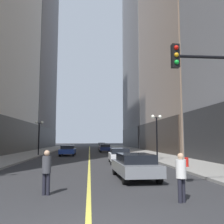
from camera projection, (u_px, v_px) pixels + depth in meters
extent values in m
plane|color=#2D2D30|center=(89.00, 153.00, 39.62)|extent=(200.00, 200.00, 0.00)
cube|color=gray|center=(37.00, 152.00, 38.90)|extent=(4.50, 78.00, 0.15)
cube|color=gray|center=(140.00, 152.00, 40.36)|extent=(4.50, 78.00, 0.15)
cube|color=#E5D64C|center=(89.00, 153.00, 39.62)|extent=(0.16, 70.00, 0.01)
cube|color=#403C35|center=(21.00, 137.00, 38.47)|extent=(0.50, 22.80, 5.00)
cube|color=#2C2C2E|center=(48.00, 138.00, 63.71)|extent=(0.50, 24.70, 5.00)
cube|color=#332A23|center=(155.00, 137.00, 40.34)|extent=(0.50, 22.80, 5.00)
cube|color=gray|center=(151.00, 45.00, 68.97)|extent=(12.60, 26.00, 56.53)
cube|color=#2C2C2E|center=(130.00, 138.00, 65.58)|extent=(0.50, 24.70, 5.00)
cube|color=slate|center=(134.00, 167.00, 13.23)|extent=(2.08, 4.68, 0.55)
cube|color=black|center=(135.00, 159.00, 13.06)|extent=(1.77, 2.65, 0.50)
cylinder|color=black|center=(115.00, 169.00, 14.68)|extent=(0.25, 0.65, 0.64)
cylinder|color=black|center=(142.00, 169.00, 14.89)|extent=(0.25, 0.65, 0.64)
cylinder|color=black|center=(125.00, 177.00, 11.51)|extent=(0.25, 0.65, 0.64)
cylinder|color=black|center=(159.00, 177.00, 11.72)|extent=(0.25, 0.65, 0.64)
cube|color=silver|center=(119.00, 156.00, 21.83)|extent=(1.84, 4.40, 0.55)
cube|color=black|center=(119.00, 151.00, 21.67)|extent=(1.57, 2.48, 0.50)
cylinder|color=black|center=(110.00, 158.00, 23.27)|extent=(0.24, 0.65, 0.64)
cylinder|color=black|center=(126.00, 158.00, 23.36)|extent=(0.24, 0.65, 0.64)
cylinder|color=black|center=(112.00, 161.00, 20.25)|extent=(0.24, 0.65, 0.64)
cylinder|color=black|center=(130.00, 161.00, 20.33)|extent=(0.24, 0.65, 0.64)
cube|color=navy|center=(68.00, 151.00, 31.98)|extent=(1.90, 4.20, 0.55)
cube|color=black|center=(68.00, 147.00, 32.23)|extent=(1.67, 2.35, 0.50)
cylinder|color=black|center=(73.00, 154.00, 30.56)|extent=(0.22, 0.64, 0.64)
cylinder|color=black|center=(60.00, 154.00, 30.42)|extent=(0.22, 0.64, 0.64)
cylinder|color=black|center=(75.00, 153.00, 33.47)|extent=(0.22, 0.64, 0.64)
cylinder|color=black|center=(62.00, 153.00, 33.33)|extent=(0.22, 0.64, 0.64)
cube|color=#141E4C|center=(105.00, 149.00, 40.91)|extent=(1.86, 4.08, 0.55)
cube|color=black|center=(105.00, 146.00, 40.76)|extent=(1.60, 2.30, 0.50)
cylinder|color=black|center=(100.00, 150.00, 42.18)|extent=(0.24, 0.65, 0.64)
cylinder|color=black|center=(108.00, 150.00, 42.36)|extent=(0.24, 0.65, 0.64)
cylinder|color=black|center=(101.00, 151.00, 39.39)|extent=(0.24, 0.65, 0.64)
cylinder|color=black|center=(110.00, 151.00, 39.57)|extent=(0.24, 0.65, 0.64)
cube|color=maroon|center=(103.00, 147.00, 49.32)|extent=(1.76, 4.69, 0.55)
cube|color=black|center=(103.00, 145.00, 49.14)|extent=(1.54, 2.63, 0.50)
cylinder|color=black|center=(99.00, 148.00, 50.84)|extent=(0.22, 0.64, 0.64)
cylinder|color=black|center=(106.00, 148.00, 50.98)|extent=(0.22, 0.64, 0.64)
cylinder|color=black|center=(99.00, 149.00, 47.60)|extent=(0.22, 0.64, 0.64)
cylinder|color=black|center=(107.00, 149.00, 47.73)|extent=(0.22, 0.64, 0.64)
cube|color=#196038|center=(102.00, 146.00, 59.59)|extent=(1.94, 4.16, 0.55)
cube|color=black|center=(102.00, 144.00, 59.44)|extent=(1.65, 2.35, 0.50)
cylinder|color=black|center=(98.00, 147.00, 60.94)|extent=(0.25, 0.65, 0.64)
cylinder|color=black|center=(105.00, 147.00, 61.02)|extent=(0.25, 0.65, 0.64)
cylinder|color=black|center=(98.00, 147.00, 58.10)|extent=(0.25, 0.65, 0.64)
cylinder|color=black|center=(105.00, 147.00, 58.17)|extent=(0.25, 0.65, 0.64)
cylinder|color=black|center=(48.00, 184.00, 9.30)|extent=(0.14, 0.14, 0.81)
cylinder|color=black|center=(44.00, 184.00, 9.34)|extent=(0.14, 0.14, 0.81)
cylinder|color=#3F3F44|center=(47.00, 165.00, 9.40)|extent=(0.42, 0.42, 0.64)
sphere|color=tan|center=(47.00, 153.00, 9.45)|extent=(0.22, 0.22, 0.22)
cylinder|color=black|center=(180.00, 191.00, 8.20)|extent=(0.14, 0.14, 0.78)
cylinder|color=black|center=(183.00, 190.00, 8.28)|extent=(0.14, 0.14, 0.78)
cylinder|color=silver|center=(181.00, 169.00, 8.32)|extent=(0.46, 0.46, 0.62)
sphere|color=tan|center=(181.00, 156.00, 8.36)|extent=(0.21, 0.21, 0.21)
cylinder|color=black|center=(216.00, 57.00, 9.53)|extent=(3.20, 0.12, 0.12)
cube|color=black|center=(175.00, 56.00, 9.38)|extent=(0.28, 0.24, 0.90)
sphere|color=red|center=(176.00, 48.00, 9.28)|extent=(0.17, 0.17, 0.17)
sphere|color=orange|center=(177.00, 55.00, 9.25)|extent=(0.17, 0.17, 0.17)
sphere|color=green|center=(177.00, 62.00, 9.22)|extent=(0.17, 0.17, 0.17)
cylinder|color=black|center=(39.00, 139.00, 31.42)|extent=(0.14, 0.14, 4.20)
cylinder|color=black|center=(39.00, 123.00, 31.64)|extent=(0.80, 0.06, 0.06)
sphere|color=white|center=(37.00, 122.00, 31.62)|extent=(0.36, 0.36, 0.36)
sphere|color=white|center=(42.00, 122.00, 31.68)|extent=(0.36, 0.36, 0.36)
cylinder|color=black|center=(157.00, 139.00, 23.72)|extent=(0.14, 0.14, 4.20)
cylinder|color=black|center=(156.00, 118.00, 23.94)|extent=(0.80, 0.06, 0.06)
sphere|color=white|center=(153.00, 117.00, 23.92)|extent=(0.36, 0.36, 0.36)
sphere|color=white|center=(160.00, 117.00, 23.99)|extent=(0.36, 0.36, 0.36)
cylinder|color=red|center=(187.00, 163.00, 17.70)|extent=(0.28, 0.28, 0.80)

